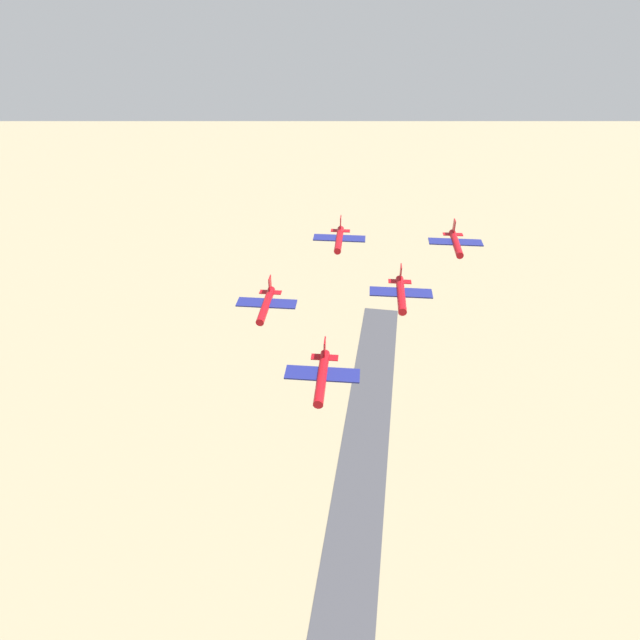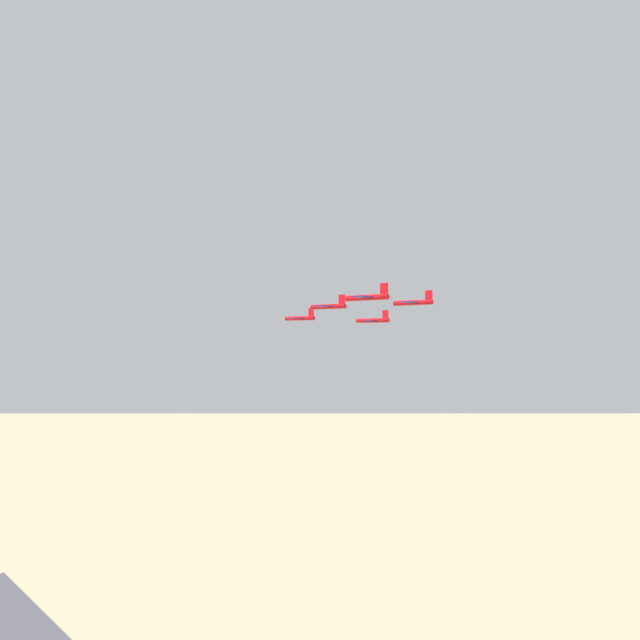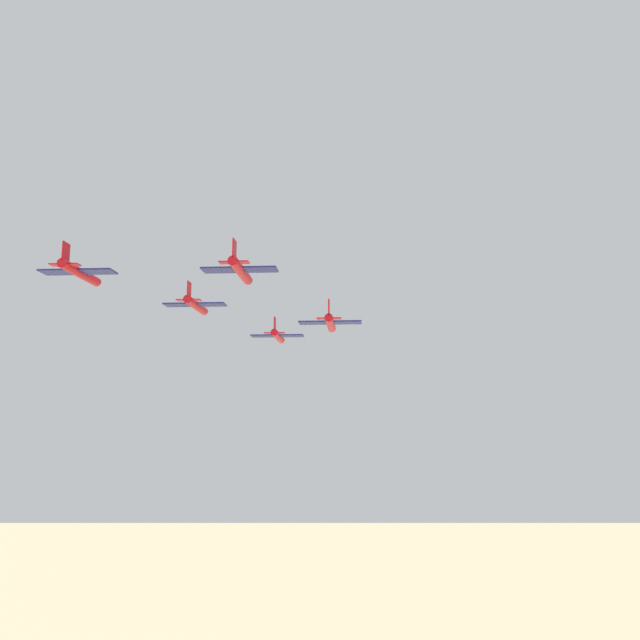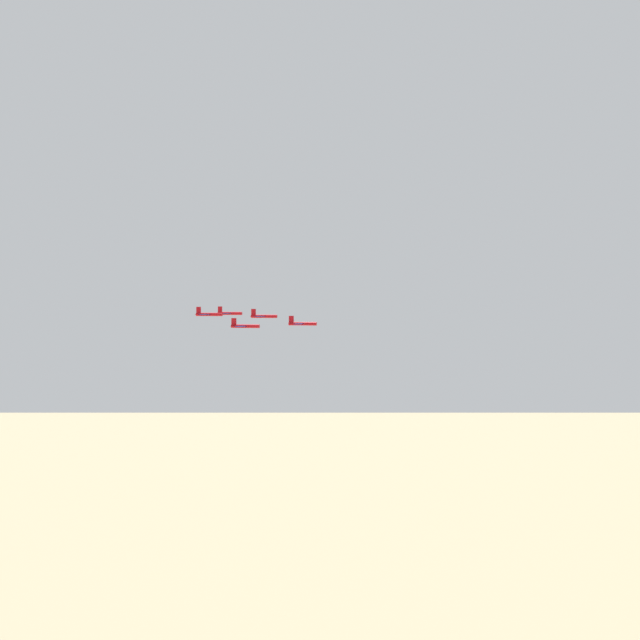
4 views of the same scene
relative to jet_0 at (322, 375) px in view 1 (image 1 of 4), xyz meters
The scene contains 5 objects.
jet_0 is the anchor object (origin of this frame).
jet_1 20.28m from the jet_0, 163.81° to the left, with size 9.95×9.64×3.34m.
jet_2 20.16m from the jet_0, 135.26° to the right, with size 9.95×9.64×3.34m.
jet_3 40.43m from the jet_0, 163.81° to the left, with size 9.95×9.64×3.34m.
jet_4 34.88m from the jet_0, 165.72° to the right, with size 9.95×9.64×3.34m.
Camera 1 is at (1.87, 33.83, 206.19)m, focal length 28.00 mm.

